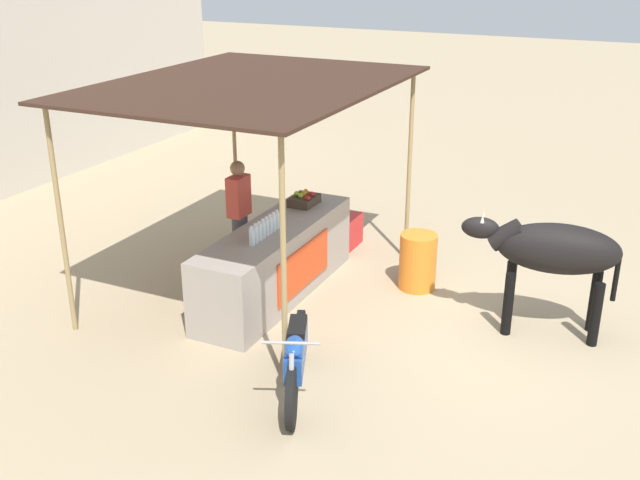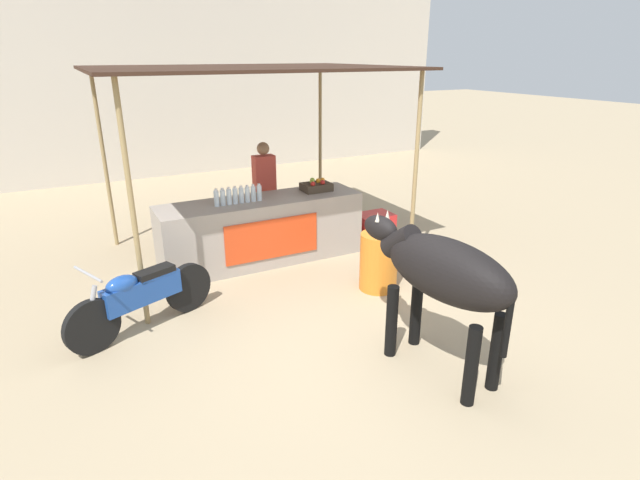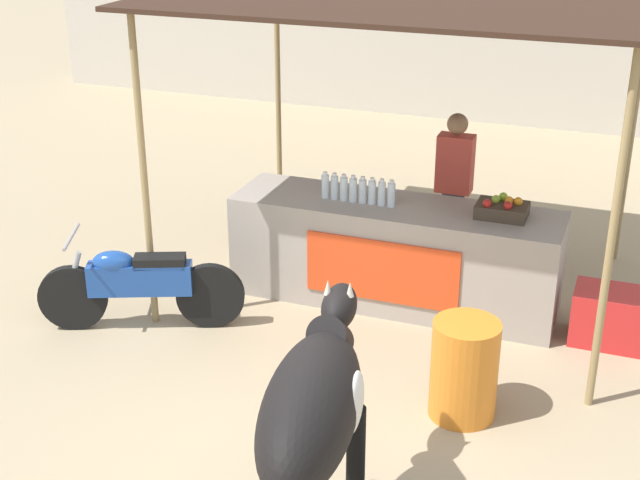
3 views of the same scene
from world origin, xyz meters
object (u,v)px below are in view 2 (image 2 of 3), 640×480
motorcycle_parked (141,296)px  water_barrel (379,262)px  fruit_crate (316,186)px  vendor_behind_counter (265,192)px  stall_counter (262,230)px  cooler_box (374,228)px  cow (442,273)px

motorcycle_parked → water_barrel: bearing=-6.2°
fruit_crate → vendor_behind_counter: (-0.58, 0.70, -0.18)m
stall_counter → cooler_box: (1.93, -0.10, -0.24)m
stall_counter → water_barrel: (1.00, -1.61, -0.10)m
water_barrel → motorcycle_parked: size_ratio=0.45×
motorcycle_parked → stall_counter: bearing=33.6°
water_barrel → cow: bearing=-106.1°
stall_counter → water_barrel: bearing=-58.0°
fruit_crate → motorcycle_parked: bearing=-155.0°
cow → motorcycle_parked: cow is taller
fruit_crate → motorcycle_parked: 3.23m
cooler_box → water_barrel: 1.78m
vendor_behind_counter → water_barrel: vendor_behind_counter is taller
cow → cooler_box: bearing=66.3°
vendor_behind_counter → motorcycle_parked: (-2.30, -2.04, -0.42)m
stall_counter → vendor_behind_counter: bearing=64.5°
stall_counter → motorcycle_parked: 2.33m
cooler_box → water_barrel: size_ratio=0.78×
fruit_crate → vendor_behind_counter: vendor_behind_counter is taller
fruit_crate → vendor_behind_counter: bearing=129.7°
vendor_behind_counter → motorcycle_parked: 3.10m
cooler_box → stall_counter: bearing=177.1°
vendor_behind_counter → cow: size_ratio=0.89×
stall_counter → fruit_crate: size_ratio=6.82×
stall_counter → cow: 3.45m
fruit_crate → stall_counter: bearing=-176.8°
fruit_crate → water_barrel: fruit_crate is taller
cow → water_barrel: bearing=73.9°
vendor_behind_counter → cooler_box: vendor_behind_counter is taller
fruit_crate → water_barrel: size_ratio=0.57×
cow → motorcycle_parked: (-2.44, 2.08, -0.61)m
stall_counter → cooler_box: 1.95m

